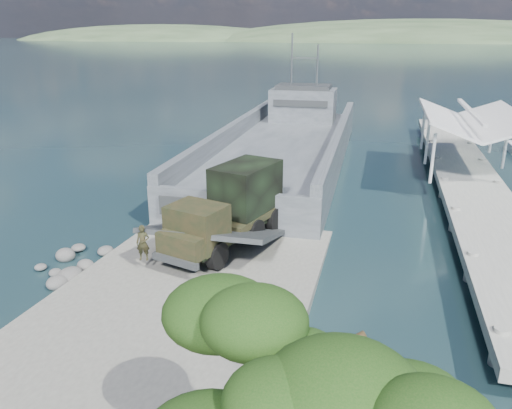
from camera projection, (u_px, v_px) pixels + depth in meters
name	position (u px, v px, depth m)	size (l,w,h in m)	color
ground	(192.00, 293.00, 20.87)	(1400.00, 1400.00, 0.00)	#18333A
boat_ramp	(183.00, 299.00, 19.87)	(10.00, 18.00, 0.50)	slate
shoreline_rocks	(69.00, 271.00, 22.77)	(3.20, 5.60, 0.90)	#565654
distant_headlands	(431.00, 42.00, 521.83)	(1000.00, 240.00, 48.00)	#30472C
pier	(466.00, 165.00, 34.50)	(6.40, 44.00, 6.10)	gray
landing_craft	(284.00, 153.00, 40.82)	(10.03, 37.37, 11.04)	#444A50
military_truck	(231.00, 207.00, 24.10)	(4.49, 8.19, 3.65)	black
soldier	(144.00, 251.00, 21.72)	(0.58, 0.38, 1.59)	black
overhang_tree	(324.00, 406.00, 7.94)	(6.49, 5.97, 5.89)	#2F2213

